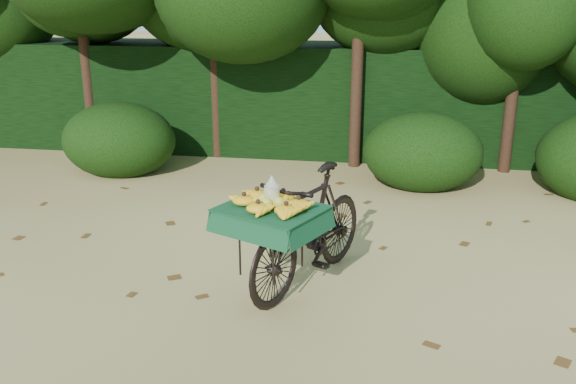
# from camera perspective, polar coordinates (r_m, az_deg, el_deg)

# --- Properties ---
(ground) EXTENTS (80.00, 80.00, 0.00)m
(ground) POSITION_cam_1_polar(r_m,az_deg,el_deg) (5.00, -3.55, -13.36)
(ground) COLOR #CDBA6D
(ground) RESTS_ON ground
(vendor_bicycle) EXTENTS (1.38, 1.96, 1.12)m
(vendor_bicycle) POSITION_cam_1_polar(r_m,az_deg,el_deg) (5.58, 1.89, -3.33)
(vendor_bicycle) COLOR black
(vendor_bicycle) RESTS_ON ground
(hedge_backdrop) EXTENTS (26.00, 1.80, 1.80)m
(hedge_backdrop) POSITION_cam_1_polar(r_m,az_deg,el_deg) (10.64, 3.97, 8.77)
(hedge_backdrop) COLOR black
(hedge_backdrop) RESTS_ON ground
(tree_row) EXTENTS (14.50, 2.00, 4.00)m
(tree_row) POSITION_cam_1_polar(r_m,az_deg,el_deg) (9.81, -0.26, 14.50)
(tree_row) COLOR black
(tree_row) RESTS_ON ground
(bush_clumps) EXTENTS (8.80, 1.70, 0.90)m
(bush_clumps) POSITION_cam_1_polar(r_m,az_deg,el_deg) (8.74, 5.89, 3.67)
(bush_clumps) COLOR black
(bush_clumps) RESTS_ON ground
(leaf_litter) EXTENTS (7.00, 7.30, 0.01)m
(leaf_litter) POSITION_cam_1_polar(r_m,az_deg,el_deg) (5.55, -2.04, -9.88)
(leaf_litter) COLOR #553716
(leaf_litter) RESTS_ON ground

